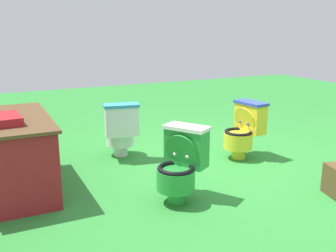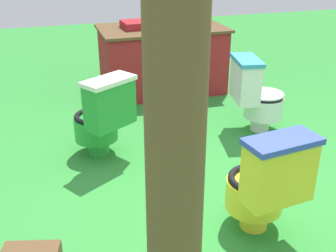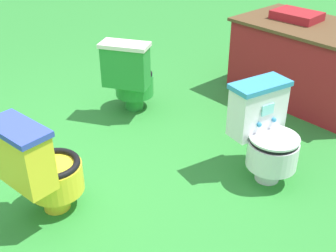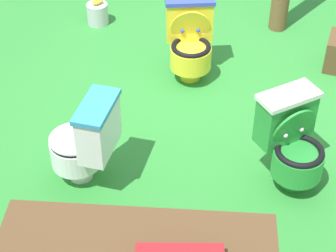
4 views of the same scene
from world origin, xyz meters
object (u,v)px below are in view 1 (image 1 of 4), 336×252
at_px(toilet_white, 121,130).
at_px(toilet_green, 181,163).
at_px(toilet_yellow, 244,129).
at_px(vendor_table, 8,154).
at_px(lemon_bucket, 249,125).

bearing_deg(toilet_white, toilet_green, -75.19).
bearing_deg(toilet_yellow, vendor_table, 78.71).
bearing_deg(toilet_white, lemon_bucket, 18.46).
height_order(toilet_white, vendor_table, vendor_table).
xyz_separation_m(toilet_green, toilet_yellow, (0.78, -1.33, 0.00)).
relative_size(toilet_white, vendor_table, 0.49).
relative_size(toilet_white, lemon_bucket, 2.63).
xyz_separation_m(toilet_yellow, lemon_bucket, (0.99, -0.86, -0.26)).
distance_m(toilet_green, vendor_table, 1.77).
height_order(toilet_green, toilet_yellow, same).
relative_size(toilet_yellow, lemon_bucket, 2.63).
distance_m(toilet_white, vendor_table, 1.48).
distance_m(toilet_yellow, lemon_bucket, 1.33).
bearing_deg(vendor_table, toilet_yellow, -93.94).
xyz_separation_m(toilet_white, toilet_yellow, (-0.70, -1.42, 0.00)).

